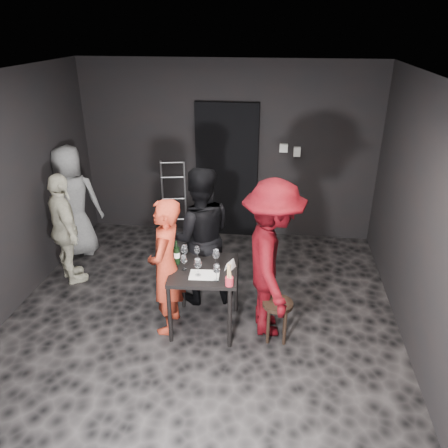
# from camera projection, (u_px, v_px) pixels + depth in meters

# --- Properties ---
(floor) EXTENTS (4.50, 5.00, 0.02)m
(floor) POSITION_uv_depth(u_px,v_px,m) (199.00, 326.00, 4.99)
(floor) COLOR black
(floor) RESTS_ON ground
(ceiling) EXTENTS (4.50, 5.00, 0.02)m
(ceiling) POSITION_uv_depth(u_px,v_px,m) (192.00, 79.00, 3.85)
(ceiling) COLOR silver
(ceiling) RESTS_ON ground
(wall_back) EXTENTS (4.50, 0.04, 2.70)m
(wall_back) POSITION_uv_depth(u_px,v_px,m) (227.00, 152.00, 6.66)
(wall_back) COLOR black
(wall_back) RESTS_ON ground
(wall_front) EXTENTS (4.50, 0.04, 2.70)m
(wall_front) POSITION_uv_depth(u_px,v_px,m) (100.00, 422.00, 2.17)
(wall_front) COLOR black
(wall_front) RESTS_ON ground
(wall_right) EXTENTS (0.04, 5.00, 2.70)m
(wall_right) POSITION_uv_depth(u_px,v_px,m) (429.00, 231.00, 4.15)
(wall_right) COLOR black
(wall_right) RESTS_ON ground
(doorway) EXTENTS (0.95, 0.10, 2.10)m
(doorway) POSITION_uv_depth(u_px,v_px,m) (227.00, 172.00, 6.74)
(doorway) COLOR black
(doorway) RESTS_ON ground
(wallbox_upper) EXTENTS (0.12, 0.06, 0.12)m
(wallbox_upper) POSITION_uv_depth(u_px,v_px,m) (284.00, 148.00, 6.47)
(wallbox_upper) COLOR #B7B7B2
(wallbox_upper) RESTS_ON wall_back
(wallbox_lower) EXTENTS (0.10, 0.06, 0.14)m
(wallbox_lower) POSITION_uv_depth(u_px,v_px,m) (297.00, 152.00, 6.47)
(wallbox_lower) COLOR #B7B7B2
(wallbox_lower) RESTS_ON wall_back
(hand_truck) EXTENTS (0.41, 0.34, 1.22)m
(hand_truck) POSITION_uv_depth(u_px,v_px,m) (175.00, 222.00, 7.02)
(hand_truck) COLOR #B2B2B7
(hand_truck) RESTS_ON floor
(tasting_table) EXTENTS (0.72, 0.72, 0.75)m
(tasting_table) POSITION_uv_depth(u_px,v_px,m) (204.00, 276.00, 4.73)
(tasting_table) COLOR black
(tasting_table) RESTS_ON floor
(stool) EXTENTS (0.33, 0.33, 0.47)m
(stool) POSITION_uv_depth(u_px,v_px,m) (277.00, 310.00, 4.64)
(stool) COLOR #38291B
(stool) RESTS_ON floor
(server_red) EXTENTS (0.38, 0.58, 1.60)m
(server_red) POSITION_uv_depth(u_px,v_px,m) (166.00, 265.00, 4.65)
(server_red) COLOR #A82F1B
(server_red) RESTS_ON floor
(woman_black) EXTENTS (1.03, 0.73, 1.93)m
(woman_black) POSITION_uv_depth(u_px,v_px,m) (199.00, 228.00, 5.11)
(woman_black) COLOR black
(woman_black) RESTS_ON floor
(man_maroon) EXTENTS (0.83, 1.42, 2.07)m
(man_maroon) POSITION_uv_depth(u_px,v_px,m) (272.00, 247.00, 4.52)
(man_maroon) COLOR #3E0308
(man_maroon) RESTS_ON floor
(bystander_cream) EXTENTS (0.89, 0.92, 1.48)m
(bystander_cream) POSITION_uv_depth(u_px,v_px,m) (65.00, 230.00, 5.57)
(bystander_cream) COLOR beige
(bystander_cream) RESTS_ON floor
(bystander_grey) EXTENTS (0.94, 0.63, 1.78)m
(bystander_grey) POSITION_uv_depth(u_px,v_px,m) (72.00, 197.00, 6.20)
(bystander_grey) COLOR slate
(bystander_grey) RESTS_ON floor
(tasting_mat) EXTENTS (0.32, 0.23, 0.00)m
(tasting_mat) POSITION_uv_depth(u_px,v_px,m) (204.00, 275.00, 4.56)
(tasting_mat) COLOR white
(tasting_mat) RESTS_ON tasting_table
(wine_glass_a) EXTENTS (0.08, 0.08, 0.19)m
(wine_glass_a) POSITION_uv_depth(u_px,v_px,m) (184.00, 262.00, 4.62)
(wine_glass_a) COLOR white
(wine_glass_a) RESTS_ON tasting_table
(wine_glass_b) EXTENTS (0.09, 0.09, 0.21)m
(wine_glass_b) POSITION_uv_depth(u_px,v_px,m) (185.00, 253.00, 4.79)
(wine_glass_b) COLOR white
(wine_glass_b) RESTS_ON tasting_table
(wine_glass_c) EXTENTS (0.07, 0.07, 0.18)m
(wine_glass_c) POSITION_uv_depth(u_px,v_px,m) (197.00, 253.00, 4.82)
(wine_glass_c) COLOR white
(wine_glass_c) RESTS_ON tasting_table
(wine_glass_d) EXTENTS (0.10, 0.10, 0.22)m
(wine_glass_d) POSITION_uv_depth(u_px,v_px,m) (198.00, 266.00, 4.51)
(wine_glass_d) COLOR white
(wine_glass_d) RESTS_ON tasting_table
(wine_glass_e) EXTENTS (0.09, 0.09, 0.20)m
(wine_glass_e) POSITION_uv_depth(u_px,v_px,m) (217.00, 272.00, 4.43)
(wine_glass_e) COLOR white
(wine_glass_e) RESTS_ON tasting_table
(wine_glass_f) EXTENTS (0.10, 0.10, 0.22)m
(wine_glass_f) POSITION_uv_depth(u_px,v_px,m) (216.00, 257.00, 4.68)
(wine_glass_f) COLOR white
(wine_glass_f) RESTS_ON tasting_table
(wine_bottle) EXTENTS (0.07, 0.07, 0.27)m
(wine_bottle) POSITION_uv_depth(u_px,v_px,m) (177.00, 255.00, 4.74)
(wine_bottle) COLOR black
(wine_bottle) RESTS_ON tasting_table
(breadstick_cup) EXTENTS (0.08, 0.08, 0.26)m
(breadstick_cup) POSITION_uv_depth(u_px,v_px,m) (229.00, 275.00, 4.34)
(breadstick_cup) COLOR #AF2430
(breadstick_cup) RESTS_ON tasting_table
(reserved_card) EXTENTS (0.12, 0.15, 0.10)m
(reserved_card) POSITION_uv_depth(u_px,v_px,m) (229.00, 265.00, 4.66)
(reserved_card) COLOR white
(reserved_card) RESTS_ON tasting_table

